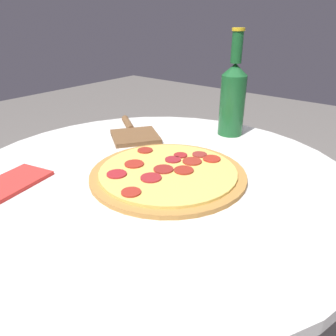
{
  "coord_description": "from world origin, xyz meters",
  "views": [
    {
      "loc": [
        -0.49,
        -0.43,
        1.07
      ],
      "look_at": [
        0.01,
        -0.03,
        0.76
      ],
      "focal_mm": 35.0,
      "sensor_mm": 36.0,
      "label": 1
    }
  ],
  "objects": [
    {
      "name": "beer_bottle",
      "position": [
        0.34,
        -0.0,
        0.85
      ],
      "size": [
        0.07,
        0.07,
        0.29
      ],
      "color": "#195628",
      "rests_on": "table"
    },
    {
      "name": "table",
      "position": [
        0.0,
        0.0,
        0.55
      ],
      "size": [
        0.88,
        0.88,
        0.74
      ],
      "color": "silver",
      "rests_on": "ground_plane"
    },
    {
      "name": "napkin",
      "position": [
        -0.23,
        0.2,
        0.75
      ],
      "size": [
        0.17,
        0.12,
        0.01
      ],
      "color": "red",
      "rests_on": "table"
    },
    {
      "name": "pizza_paddle",
      "position": [
        0.15,
        0.21,
        0.75
      ],
      "size": [
        0.2,
        0.24,
        0.02
      ],
      "rotation": [
        0.0,
        0.0,
        0.95
      ],
      "color": "brown",
      "rests_on": "table"
    },
    {
      "name": "pizza",
      "position": [
        0.01,
        -0.03,
        0.75
      ],
      "size": [
        0.34,
        0.34,
        0.02
      ],
      "color": "#B77F3D",
      "rests_on": "table"
    }
  ]
}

